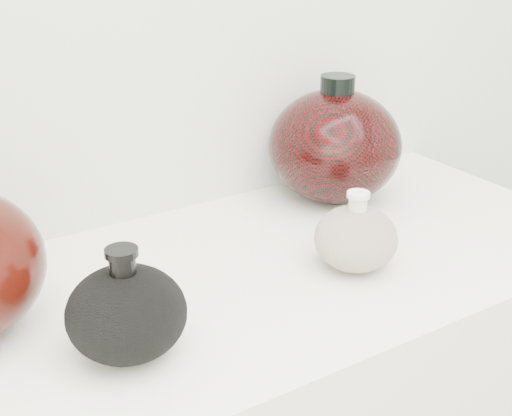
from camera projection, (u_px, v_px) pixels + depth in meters
black_gourd_vase at (126, 312)px, 0.80m from camera, size 0.16×0.16×0.14m
cream_gourd_vase at (356, 238)px, 1.00m from camera, size 0.13×0.13×0.12m
right_round_pot at (335, 145)px, 1.21m from camera, size 0.23×0.23×0.22m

